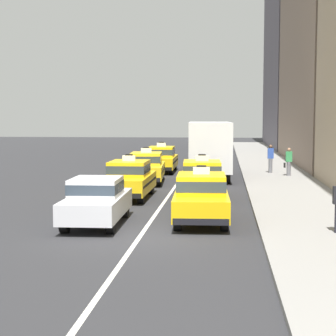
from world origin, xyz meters
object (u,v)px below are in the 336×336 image
object	(u,v)px
taxi_left_third	(146,167)
box_truck_right_third	(209,148)
taxi_left_fourth	(162,159)
pedestrian_by_storefront	(289,162)
taxi_left_second	(129,179)
sedan_left_nearest	(97,200)
taxi_right_nearest	(201,197)
pedestrian_near_crosswalk	(271,159)
taxi_right_second	(202,179)

from	to	relation	value
taxi_left_third	box_truck_right_third	bearing A→B (deg)	37.26
taxi_left_fourth	pedestrian_by_storefront	world-z (taller)	taxi_left_fourth
taxi_left_second	taxi_left_fourth	xyz separation A→B (m)	(0.12, 11.88, 0.00)
sedan_left_nearest	pedestrian_by_storefront	world-z (taller)	pedestrian_by_storefront
taxi_right_nearest	box_truck_right_third	xyz separation A→B (m)	(-0.09, 13.73, 0.90)
pedestrian_near_crosswalk	pedestrian_by_storefront	world-z (taller)	pedestrian_near_crosswalk
taxi_left_third	box_truck_right_third	distance (m)	4.26
taxi_left_third	taxi_left_fourth	size ratio (longest dim) A/B	1.02
box_truck_right_third	pedestrian_near_crosswalk	bearing A→B (deg)	32.92
taxi_left_fourth	pedestrian_near_crosswalk	bearing A→B (deg)	-9.79
taxi_right_second	pedestrian_near_crosswalk	xyz separation A→B (m)	(3.79, 10.40, 0.14)
sedan_left_nearest	taxi_left_fourth	xyz separation A→B (m)	(0.19, 18.11, 0.03)
taxi_right_second	box_truck_right_third	size ratio (longest dim) A/B	0.66
taxi_left_fourth	taxi_right_nearest	world-z (taller)	same
taxi_right_nearest	pedestrian_near_crosswalk	distance (m)	16.51
taxi_left_second	taxi_right_nearest	xyz separation A→B (m)	(3.36, -5.41, 0.00)
taxi_left_fourth	taxi_left_third	bearing A→B (deg)	-91.46
taxi_left_third	pedestrian_by_storefront	world-z (taller)	taxi_left_third
taxi_right_second	taxi_left_third	bearing A→B (deg)	120.19
box_truck_right_third	taxi_right_second	bearing A→B (deg)	-90.80
taxi_left_second	pedestrian_by_storefront	size ratio (longest dim) A/B	2.82
taxi_left_second	box_truck_right_third	distance (m)	8.99
taxi_right_nearest	taxi_right_second	world-z (taller)	same
taxi_left_second	pedestrian_by_storefront	bearing A→B (deg)	49.06
taxi_left_fourth	pedestrian_by_storefront	size ratio (longest dim) A/B	2.82
taxi_left_third	pedestrian_by_storefront	size ratio (longest dim) A/B	2.87
pedestrian_by_storefront	taxi_left_fourth	bearing A→B (deg)	160.02
taxi_right_second	pedestrian_near_crosswalk	bearing A→B (deg)	69.98
pedestrian_near_crosswalk	taxi_right_second	bearing A→B (deg)	-110.02
sedan_left_nearest	taxi_left_third	distance (m)	12.02
sedan_left_nearest	taxi_left_second	distance (m)	6.22
taxi_left_fourth	pedestrian_near_crosswalk	size ratio (longest dim) A/B	2.67
taxi_left_second	box_truck_right_third	xyz separation A→B (m)	(3.27, 8.32, 0.90)
sedan_left_nearest	pedestrian_near_crosswalk	xyz separation A→B (m)	(7.03, 16.93, 0.17)
sedan_left_nearest	pedestrian_by_storefront	size ratio (longest dim) A/B	2.67
taxi_left_second	pedestrian_near_crosswalk	bearing A→B (deg)	56.99
taxi_left_second	taxi_left_fourth	distance (m)	11.88
taxi_left_second	taxi_right_nearest	size ratio (longest dim) A/B	0.99
taxi_left_fourth	box_truck_right_third	size ratio (longest dim) A/B	0.65
taxi_left_third	taxi_right_nearest	xyz separation A→B (m)	(3.40, -11.21, 0.00)
taxi_left_third	taxi_left_fourth	distance (m)	6.08
taxi_left_second	box_truck_right_third	size ratio (longest dim) A/B	0.65
sedan_left_nearest	box_truck_right_third	xyz separation A→B (m)	(3.35, 14.54, 0.93)
taxi_left_fourth	taxi_right_nearest	bearing A→B (deg)	-79.36
taxi_left_fourth	taxi_right_second	size ratio (longest dim) A/B	0.99
sedan_left_nearest	taxi_left_third	xyz separation A→B (m)	(0.04, 12.02, 0.03)
sedan_left_nearest	taxi_left_second	bearing A→B (deg)	89.32
box_truck_right_third	taxi_left_fourth	bearing A→B (deg)	131.56
pedestrian_near_crosswalk	sedan_left_nearest	bearing A→B (deg)	-112.55
taxi_right_second	box_truck_right_third	xyz separation A→B (m)	(0.11, 8.02, 0.90)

